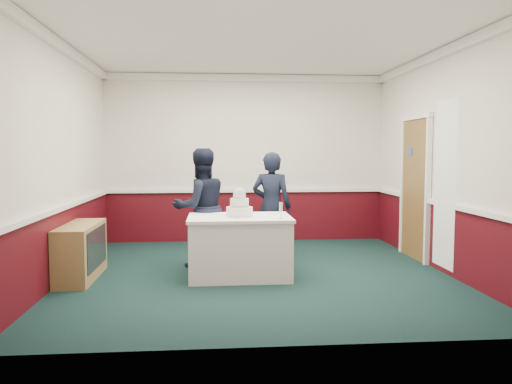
{
  "coord_description": "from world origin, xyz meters",
  "views": [
    {
      "loc": [
        -0.58,
        -6.5,
        1.61
      ],
      "look_at": [
        -0.04,
        -0.1,
        1.1
      ],
      "focal_mm": 35.0,
      "sensor_mm": 36.0,
      "label": 1
    }
  ],
  "objects": [
    {
      "name": "ground",
      "position": [
        0.0,
        0.0,
        0.0
      ],
      "size": [
        5.0,
        5.0,
        0.0
      ],
      "primitive_type": "plane",
      "color": "#122D27",
      "rests_on": "ground"
    },
    {
      "name": "room_shell",
      "position": [
        0.08,
        0.61,
        1.97
      ],
      "size": [
        5.0,
        5.0,
        3.0
      ],
      "color": "silver",
      "rests_on": "ground"
    },
    {
      "name": "sideboard",
      "position": [
        -2.28,
        -0.06,
        0.35
      ],
      "size": [
        0.41,
        1.2,
        0.7
      ],
      "color": "#9A7E4A",
      "rests_on": "ground"
    },
    {
      "name": "cake_table",
      "position": [
        -0.25,
        -0.13,
        0.4
      ],
      "size": [
        1.32,
        0.92,
        0.79
      ],
      "color": "white",
      "rests_on": "ground"
    },
    {
      "name": "wedding_cake",
      "position": [
        -0.25,
        -0.13,
        0.9
      ],
      "size": [
        0.35,
        0.35,
        0.36
      ],
      "color": "white",
      "rests_on": "cake_table"
    },
    {
      "name": "cake_knife",
      "position": [
        -0.28,
        -0.33,
        0.79
      ],
      "size": [
        0.08,
        0.21,
        0.0
      ],
      "primitive_type": "cube",
      "rotation": [
        0.0,
        0.0,
        -0.31
      ],
      "color": "silver",
      "rests_on": "cake_table"
    },
    {
      "name": "champagne_flute",
      "position": [
        0.25,
        -0.41,
        0.93
      ],
      "size": [
        0.05,
        0.05,
        0.21
      ],
      "color": "silver",
      "rests_on": "cake_table"
    },
    {
      "name": "person_man",
      "position": [
        -0.77,
        0.51,
        0.83
      ],
      "size": [
        0.98,
        0.88,
        1.67
      ],
      "primitive_type": "imported",
      "rotation": [
        0.0,
        0.0,
        3.51
      ],
      "color": "black",
      "rests_on": "ground"
    },
    {
      "name": "person_woman",
      "position": [
        0.27,
        0.79,
        0.81
      ],
      "size": [
        0.69,
        0.57,
        1.62
      ],
      "primitive_type": "imported",
      "rotation": [
        0.0,
        0.0,
        2.79
      ],
      "color": "black",
      "rests_on": "ground"
    }
  ]
}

